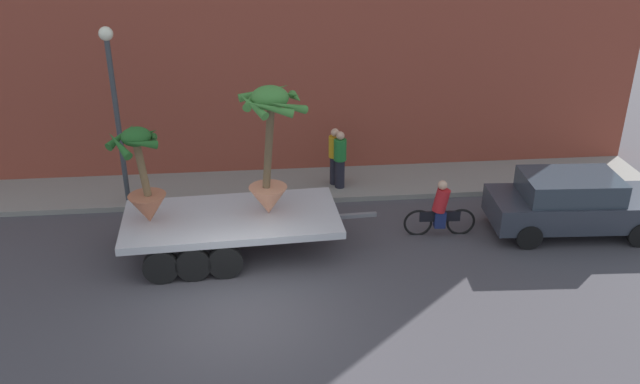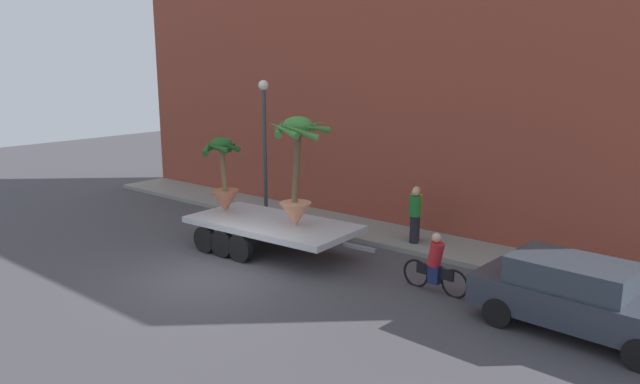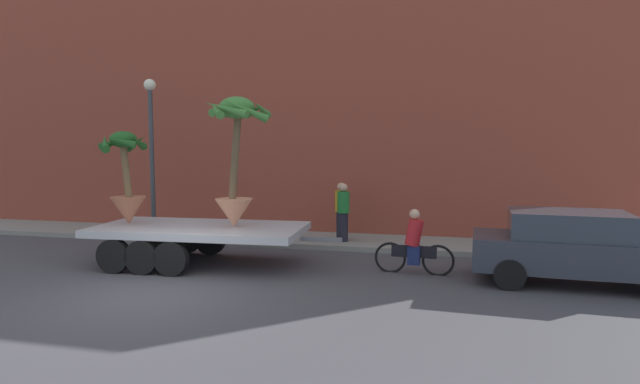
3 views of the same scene
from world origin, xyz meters
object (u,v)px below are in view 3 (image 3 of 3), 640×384
object	(u,v)px
potted_palm_middle	(126,183)
pedestrian_far_left	(341,210)
parked_car	(575,247)
street_lamp	(151,137)
flatbed_trailer	(191,234)
potted_palm_rear	(236,157)
cyclist	(414,245)
pedestrian_near_gate	(343,211)

from	to	relation	value
potted_palm_middle	pedestrian_far_left	bearing A→B (deg)	36.02
parked_car	street_lamp	distance (m)	12.07
flatbed_trailer	potted_palm_rear	distance (m)	2.28
parked_car	pedestrian_far_left	bearing A→B (deg)	150.51
cyclist	pedestrian_near_gate	distance (m)	3.58
potted_palm_middle	cyclist	world-z (taller)	potted_palm_middle
cyclist	parked_car	xyz separation A→B (m)	(3.39, -0.19, 0.16)
flatbed_trailer	potted_palm_middle	xyz separation A→B (m)	(-1.69, -0.12, 1.27)
street_lamp	potted_palm_middle	bearing A→B (deg)	-70.65
cyclist	pedestrian_far_left	bearing A→B (deg)	127.45
street_lamp	pedestrian_far_left	bearing A→B (deg)	6.57
potted_palm_rear	parked_car	xyz separation A→B (m)	(7.64, 0.12, -1.86)
pedestrian_far_left	potted_palm_middle	bearing A→B (deg)	-143.98
potted_palm_rear	street_lamp	world-z (taller)	street_lamp
cyclist	street_lamp	size ratio (longest dim) A/B	0.38
parked_car	street_lamp	world-z (taller)	street_lamp
potted_palm_rear	potted_palm_middle	bearing A→B (deg)	-176.83
cyclist	pedestrian_near_gate	xyz separation A→B (m)	(-2.21, 2.78, 0.37)
potted_palm_middle	parked_car	bearing A→B (deg)	1.51
pedestrian_near_gate	pedestrian_far_left	xyz separation A→B (m)	(-0.12, 0.26, 0.00)
cyclist	flatbed_trailer	bearing A→B (deg)	-176.34
potted_palm_rear	pedestrian_near_gate	size ratio (longest dim) A/B	1.84
cyclist	potted_palm_middle	bearing A→B (deg)	-176.27
cyclist	pedestrian_far_left	world-z (taller)	pedestrian_far_left
parked_car	street_lamp	bearing A→B (deg)	167.48
flatbed_trailer	pedestrian_near_gate	world-z (taller)	pedestrian_near_gate
pedestrian_near_gate	potted_palm_middle	bearing A→B (deg)	-146.70
flatbed_trailer	street_lamp	bearing A→B (deg)	134.66
pedestrian_far_left	street_lamp	bearing A→B (deg)	-173.43
potted_palm_rear	parked_car	bearing A→B (deg)	0.87
potted_palm_rear	street_lamp	xyz separation A→B (m)	(-3.91, 2.68, 0.54)
potted_palm_middle	pedestrian_far_left	distance (m)	6.05
potted_palm_rear	pedestrian_near_gate	xyz separation A→B (m)	(2.04, 3.09, -1.65)
cyclist	parked_car	bearing A→B (deg)	-3.20
pedestrian_far_left	street_lamp	world-z (taller)	street_lamp
pedestrian_far_left	street_lamp	size ratio (longest dim) A/B	0.35
parked_car	pedestrian_near_gate	xyz separation A→B (m)	(-5.60, 2.97, 0.22)
cyclist	parked_car	distance (m)	3.39
potted_palm_rear	street_lamp	size ratio (longest dim) A/B	0.65
flatbed_trailer	potted_palm_rear	size ratio (longest dim) A/B	1.97
potted_palm_middle	parked_car	world-z (taller)	potted_palm_middle
parked_car	street_lamp	size ratio (longest dim) A/B	0.91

